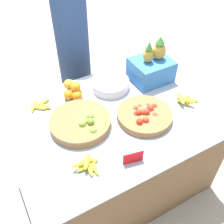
{
  "coord_description": "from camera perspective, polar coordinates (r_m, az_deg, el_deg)",
  "views": [
    {
      "loc": [
        -0.67,
        -1.2,
        2.09
      ],
      "look_at": [
        0.0,
        0.0,
        0.8
      ],
      "focal_mm": 42.0,
      "sensor_mm": 36.0,
      "label": 1
    }
  ],
  "objects": [
    {
      "name": "tomato_basket",
      "position": [
        1.91,
        7.1,
        -0.63
      ],
      "size": [
        0.4,
        0.4,
        0.09
      ],
      "color": "olive",
      "rests_on": "market_table"
    },
    {
      "name": "vendor_person",
      "position": [
        2.62,
        -8.41,
        12.98
      ],
      "size": [
        0.31,
        0.31,
        1.7
      ],
      "color": "navy",
      "rests_on": "ground_plane"
    },
    {
      "name": "orange_pile",
      "position": [
        2.07,
        -8.39,
        4.55
      ],
      "size": [
        0.14,
        0.17,
        0.14
      ],
      "color": "orange",
      "rests_on": "market_table"
    },
    {
      "name": "metal_bowl",
      "position": [
        2.16,
        -0.44,
        6.07
      ],
      "size": [
        0.31,
        0.31,
        0.07
      ],
      "color": "silver",
      "rests_on": "market_table"
    },
    {
      "name": "banana_bunch_front_right",
      "position": [
        1.62,
        -5.3,
        -11.23
      ],
      "size": [
        0.17,
        0.17,
        0.06
      ],
      "color": "yellow",
      "rests_on": "market_table"
    },
    {
      "name": "banana_bunch_middle_left",
      "position": [
        2.06,
        -15.39,
        1.34
      ],
      "size": [
        0.18,
        0.16,
        0.03
      ],
      "color": "yellow",
      "rests_on": "market_table"
    },
    {
      "name": "lime_bowl",
      "position": [
        1.84,
        -6.83,
        -2.28
      ],
      "size": [
        0.43,
        0.43,
        0.1
      ],
      "color": "olive",
      "rests_on": "market_table"
    },
    {
      "name": "price_sign",
      "position": [
        1.62,
        4.65,
        -9.9
      ],
      "size": [
        0.13,
        0.03,
        0.09
      ],
      "rotation": [
        0.0,
        0.0,
        -0.21
      ],
      "color": "red",
      "rests_on": "market_table"
    },
    {
      "name": "market_table",
      "position": [
        2.2,
        0.0,
        -8.16
      ],
      "size": [
        1.49,
        1.12,
        0.75
      ],
      "color": "brown",
      "rests_on": "ground_plane"
    },
    {
      "name": "ground_plane",
      "position": [
        2.5,
        0.0,
        -13.58
      ],
      "size": [
        12.0,
        12.0,
        0.0
      ],
      "primitive_type": "plane",
      "color": "#ADA599"
    },
    {
      "name": "produce_crate",
      "position": [
        2.24,
        8.61,
        9.61
      ],
      "size": [
        0.32,
        0.28,
        0.38
      ],
      "color": "#3370B7",
      "rests_on": "market_table"
    },
    {
      "name": "banana_bunch_middle_right",
      "position": [
        2.1,
        15.58,
        2.62
      ],
      "size": [
        0.18,
        0.17,
        0.06
      ],
      "color": "yellow",
      "rests_on": "market_table"
    }
  ]
}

